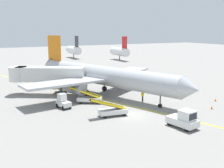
{
  "coord_description": "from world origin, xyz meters",
  "views": [
    {
      "loc": [
        -19.16,
        -29.71,
        11.36
      ],
      "look_at": [
        1.6,
        9.08,
        2.5
      ],
      "focal_mm": 43.89,
      "sensor_mm": 36.0,
      "label": 1
    }
  ],
  "objects_px": {
    "pushback_tug": "(184,119)",
    "airliner": "(102,75)",
    "safety_cone_wingtip_left": "(54,93)",
    "safety_cone_nose_left": "(212,108)",
    "ground_crew_marshaller": "(143,96)",
    "safety_cone_wingtip_right": "(215,100)",
    "safety_cone_nose_right": "(145,87)",
    "belt_loader_aft_hold": "(89,98)",
    "jet_bridge": "(43,74)",
    "baggage_tug_near_wing": "(63,102)",
    "belt_loader_forward_hold": "(112,110)"
  },
  "relations": [
    {
      "from": "pushback_tug",
      "to": "baggage_tug_near_wing",
      "type": "height_order",
      "value": "pushback_tug"
    },
    {
      "from": "safety_cone_wingtip_right",
      "to": "safety_cone_wingtip_left",
      "type": "bearing_deg",
      "value": 141.53
    },
    {
      "from": "pushback_tug",
      "to": "safety_cone_nose_left",
      "type": "bearing_deg",
      "value": 23.28
    },
    {
      "from": "safety_cone_wingtip_left",
      "to": "belt_loader_forward_hold",
      "type": "bearing_deg",
      "value": -78.25
    },
    {
      "from": "airliner",
      "to": "jet_bridge",
      "type": "distance_m",
      "value": 10.37
    },
    {
      "from": "jet_bridge",
      "to": "belt_loader_aft_hold",
      "type": "height_order",
      "value": "jet_bridge"
    },
    {
      "from": "belt_loader_aft_hold",
      "to": "safety_cone_nose_left",
      "type": "xyz_separation_m",
      "value": [
        14.27,
        -11.53,
        -0.56
      ]
    },
    {
      "from": "safety_cone_nose_right",
      "to": "ground_crew_marshaller",
      "type": "bearing_deg",
      "value": -127.11
    },
    {
      "from": "pushback_tug",
      "to": "safety_cone_wingtip_right",
      "type": "relative_size",
      "value": 8.76
    },
    {
      "from": "belt_loader_aft_hold",
      "to": "safety_cone_wingtip_left",
      "type": "distance_m",
      "value": 8.89
    },
    {
      "from": "airliner",
      "to": "baggage_tug_near_wing",
      "type": "xyz_separation_m",
      "value": [
        -8.64,
        -4.77,
        -2.49
      ]
    },
    {
      "from": "airliner",
      "to": "baggage_tug_near_wing",
      "type": "distance_m",
      "value": 10.18
    },
    {
      "from": "safety_cone_nose_left",
      "to": "safety_cone_nose_right",
      "type": "xyz_separation_m",
      "value": [
        -0.13,
        16.53,
        0.0
      ]
    },
    {
      "from": "jet_bridge",
      "to": "pushback_tug",
      "type": "relative_size",
      "value": 3.18
    },
    {
      "from": "baggage_tug_near_wing",
      "to": "safety_cone_wingtip_left",
      "type": "relative_size",
      "value": 5.96
    },
    {
      "from": "baggage_tug_near_wing",
      "to": "belt_loader_aft_hold",
      "type": "xyz_separation_m",
      "value": [
        4.42,
        0.71,
        -0.15
      ]
    },
    {
      "from": "pushback_tug",
      "to": "ground_crew_marshaller",
      "type": "height_order",
      "value": "pushback_tug"
    },
    {
      "from": "jet_bridge",
      "to": "pushback_tug",
      "type": "height_order",
      "value": "jet_bridge"
    },
    {
      "from": "jet_bridge",
      "to": "ground_crew_marshaller",
      "type": "xyz_separation_m",
      "value": [
        12.75,
        -12.38,
        -2.63
      ]
    },
    {
      "from": "airliner",
      "to": "safety_cone_wingtip_left",
      "type": "height_order",
      "value": "airliner"
    },
    {
      "from": "safety_cone_nose_left",
      "to": "ground_crew_marshaller",
      "type": "bearing_deg",
      "value": 126.95
    },
    {
      "from": "belt_loader_forward_hold",
      "to": "ground_crew_marshaller",
      "type": "bearing_deg",
      "value": 28.68
    },
    {
      "from": "pushback_tug",
      "to": "ground_crew_marshaller",
      "type": "xyz_separation_m",
      "value": [
        2.54,
        12.18,
        -0.08
      ]
    },
    {
      "from": "belt_loader_forward_hold",
      "to": "safety_cone_nose_left",
      "type": "height_order",
      "value": "belt_loader_forward_hold"
    },
    {
      "from": "jet_bridge",
      "to": "safety_cone_wingtip_left",
      "type": "relative_size",
      "value": 27.82
    },
    {
      "from": "safety_cone_wingtip_left",
      "to": "airliner",
      "type": "bearing_deg",
      "value": -29.78
    },
    {
      "from": "baggage_tug_near_wing",
      "to": "belt_loader_aft_hold",
      "type": "relative_size",
      "value": 0.54
    },
    {
      "from": "safety_cone_nose_right",
      "to": "safety_cone_wingtip_left",
      "type": "bearing_deg",
      "value": 169.22
    },
    {
      "from": "airliner",
      "to": "baggage_tug_near_wing",
      "type": "relative_size",
      "value": 13.05
    },
    {
      "from": "baggage_tug_near_wing",
      "to": "belt_loader_forward_hold",
      "type": "xyz_separation_m",
      "value": [
        4.53,
        -6.75,
        -0.15
      ]
    },
    {
      "from": "belt_loader_aft_hold",
      "to": "baggage_tug_near_wing",
      "type": "bearing_deg",
      "value": -170.9
    },
    {
      "from": "baggage_tug_near_wing",
      "to": "safety_cone_nose_left",
      "type": "height_order",
      "value": "baggage_tug_near_wing"
    },
    {
      "from": "airliner",
      "to": "safety_cone_nose_right",
      "type": "height_order",
      "value": "airliner"
    },
    {
      "from": "safety_cone_nose_right",
      "to": "safety_cone_wingtip_right",
      "type": "height_order",
      "value": "same"
    },
    {
      "from": "safety_cone_nose_left",
      "to": "baggage_tug_near_wing",
      "type": "bearing_deg",
      "value": 149.93
    },
    {
      "from": "baggage_tug_near_wing",
      "to": "belt_loader_forward_hold",
      "type": "relative_size",
      "value": 0.51
    },
    {
      "from": "pushback_tug",
      "to": "safety_cone_nose_right",
      "type": "distance_m",
      "value": 22.13
    },
    {
      "from": "safety_cone_nose_right",
      "to": "safety_cone_wingtip_right",
      "type": "xyz_separation_m",
      "value": [
        4.09,
        -13.71,
        0.0
      ]
    },
    {
      "from": "pushback_tug",
      "to": "safety_cone_nose_left",
      "type": "height_order",
      "value": "pushback_tug"
    },
    {
      "from": "ground_crew_marshaller",
      "to": "safety_cone_wingtip_left",
      "type": "distance_m",
      "value": 15.99
    },
    {
      "from": "airliner",
      "to": "jet_bridge",
      "type": "relative_size",
      "value": 2.8
    },
    {
      "from": "airliner",
      "to": "safety_cone_wingtip_left",
      "type": "xyz_separation_m",
      "value": [
        -7.38,
        4.23,
        -3.2
      ]
    },
    {
      "from": "jet_bridge",
      "to": "pushback_tug",
      "type": "xyz_separation_m",
      "value": [
        10.21,
        -24.56,
        -2.55
      ]
    },
    {
      "from": "pushback_tug",
      "to": "baggage_tug_near_wing",
      "type": "distance_m",
      "value": 17.64
    },
    {
      "from": "safety_cone_nose_left",
      "to": "safety_cone_wingtip_right",
      "type": "relative_size",
      "value": 1.0
    },
    {
      "from": "airliner",
      "to": "safety_cone_wingtip_right",
      "type": "distance_m",
      "value": 19.24
    },
    {
      "from": "jet_bridge",
      "to": "ground_crew_marshaller",
      "type": "height_order",
      "value": "jet_bridge"
    },
    {
      "from": "pushback_tug",
      "to": "airliner",
      "type": "bearing_deg",
      "value": 93.57
    },
    {
      "from": "baggage_tug_near_wing",
      "to": "belt_loader_forward_hold",
      "type": "distance_m",
      "value": 8.13
    },
    {
      "from": "pushback_tug",
      "to": "safety_cone_nose_left",
      "type": "distance_m",
      "value": 9.65
    }
  ]
}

